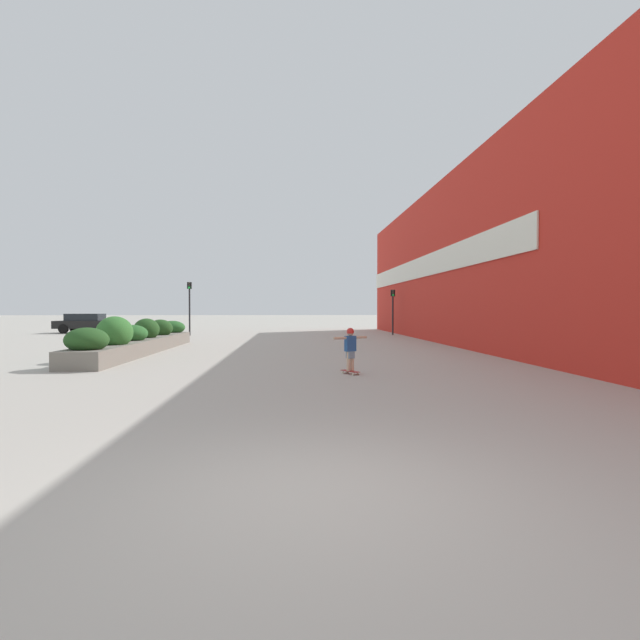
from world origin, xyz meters
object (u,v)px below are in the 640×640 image
at_px(skateboarder, 350,345).
at_px(traffic_light_left, 189,299).
at_px(skateboard, 350,372).
at_px(car_leftmost, 524,322).
at_px(car_center_left, 87,323).
at_px(traffic_light_right, 393,304).

height_order(skateboarder, traffic_light_left, traffic_light_left).
bearing_deg(skateboard, car_leftmost, 26.01).
distance_m(skateboard, car_center_left, 29.99).
relative_size(car_leftmost, traffic_light_right, 1.40).
bearing_deg(skateboarder, skateboard, 60.28).
bearing_deg(skateboard, skateboarder, -119.72).
bearing_deg(traffic_light_left, traffic_light_right, -0.31).
height_order(skateboarder, car_center_left, car_center_left).
bearing_deg(traffic_light_right, skateboard, -104.81).
distance_m(skateboard, traffic_light_left, 22.29).
distance_m(skateboarder, car_leftmost, 29.29).
xyz_separation_m(car_leftmost, traffic_light_right, (-11.10, -3.78, 1.37)).
xyz_separation_m(car_center_left, traffic_light_right, (22.25, -4.38, 1.38)).
bearing_deg(car_center_left, car_leftmost, 88.97).
relative_size(car_leftmost, traffic_light_left, 1.21).
bearing_deg(traffic_light_right, car_leftmost, 18.81).
distance_m(car_leftmost, car_center_left, 33.35).
relative_size(skateboard, skateboarder, 0.58).
height_order(skateboard, skateboarder, skateboarder).
bearing_deg(traffic_light_left, car_leftmost, 8.46).
relative_size(skateboard, car_center_left, 0.15).
bearing_deg(skateboarder, traffic_light_left, 82.59).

